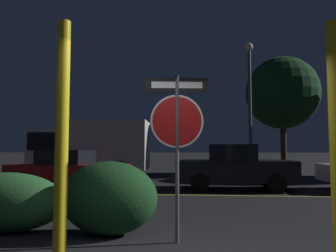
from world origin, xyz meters
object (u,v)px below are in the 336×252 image
(yellow_pole_left, at_px, (61,154))
(passing_car_2, at_px, (69,168))
(stop_sign, at_px, (177,123))
(delivery_truck, at_px, (90,146))
(hedge_bush_2, at_px, (109,198))
(street_lamp, at_px, (250,95))
(passing_car_3, at_px, (234,167))
(tree_0, at_px, (282,93))
(hedge_bush_1, at_px, (7,202))

(yellow_pole_left, height_order, passing_car_2, yellow_pole_left)
(stop_sign, height_order, delivery_truck, delivery_truck)
(hedge_bush_2, xyz_separation_m, street_lamp, (3.97, 10.69, 3.41))
(yellow_pole_left, distance_m, passing_car_2, 9.31)
(yellow_pole_left, bearing_deg, passing_car_2, 111.66)
(hedge_bush_2, xyz_separation_m, passing_car_3, (2.71, 6.34, 0.17))
(street_lamp, relative_size, tree_0, 0.98)
(stop_sign, bearing_deg, hedge_bush_1, 164.78)
(hedge_bush_2, height_order, tree_0, tree_0)
(street_lamp, bearing_deg, yellow_pole_left, -106.64)
(passing_car_3, bearing_deg, hedge_bush_2, -22.91)
(tree_0, bearing_deg, hedge_bush_2, -114.47)
(yellow_pole_left, height_order, delivery_truck, delivery_truck)
(delivery_truck, bearing_deg, passing_car_3, -126.31)
(passing_car_2, height_order, street_lamp, street_lamp)
(yellow_pole_left, bearing_deg, passing_car_3, 73.11)
(street_lamp, height_order, tree_0, tree_0)
(yellow_pole_left, relative_size, street_lamp, 0.41)
(hedge_bush_2, relative_size, delivery_truck, 0.27)
(stop_sign, relative_size, street_lamp, 0.38)
(stop_sign, distance_m, tree_0, 15.34)
(stop_sign, relative_size, tree_0, 0.38)
(passing_car_3, bearing_deg, stop_sign, -13.00)
(passing_car_3, bearing_deg, passing_car_2, -90.73)
(passing_car_2, bearing_deg, hedge_bush_1, 18.85)
(passing_car_3, bearing_deg, yellow_pole_left, -16.67)
(stop_sign, xyz_separation_m, street_lamp, (2.83, 11.03, 2.22))
(yellow_pole_left, relative_size, passing_car_2, 0.61)
(passing_car_3, relative_size, delivery_truck, 0.70)
(tree_0, bearing_deg, hedge_bush_1, -120.30)
(yellow_pole_left, relative_size, hedge_bush_2, 1.69)
(passing_car_2, bearing_deg, passing_car_3, 94.38)
(delivery_truck, height_order, tree_0, tree_0)
(stop_sign, bearing_deg, delivery_truck, 106.81)
(hedge_bush_2, height_order, passing_car_3, passing_car_3)
(yellow_pole_left, bearing_deg, hedge_bush_1, 130.30)
(hedge_bush_1, xyz_separation_m, hedge_bush_2, (1.77, -0.03, 0.10))
(passing_car_3, relative_size, tree_0, 0.60)
(street_lamp, bearing_deg, stop_sign, -104.39)
(stop_sign, relative_size, passing_car_3, 0.63)
(hedge_bush_2, height_order, passing_car_2, passing_car_2)
(passing_car_3, height_order, street_lamp, street_lamp)
(delivery_truck, bearing_deg, hedge_bush_2, -162.73)
(yellow_pole_left, bearing_deg, stop_sign, 61.12)
(hedge_bush_1, bearing_deg, passing_car_2, 103.52)
(stop_sign, bearing_deg, tree_0, 62.11)
(hedge_bush_2, bearing_deg, yellow_pole_left, -86.92)
(hedge_bush_1, relative_size, delivery_truck, 0.35)
(street_lamp, bearing_deg, delivery_truck, 179.75)
(tree_0, bearing_deg, delivery_truck, -163.11)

